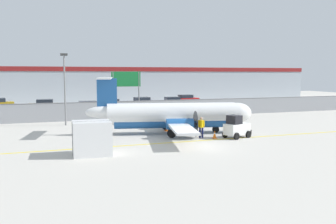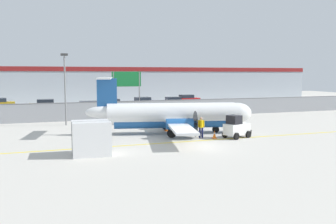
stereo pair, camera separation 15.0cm
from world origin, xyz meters
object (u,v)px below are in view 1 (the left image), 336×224
Objects in this scene: parked_car_6 at (186,99)px; traffic_cone_near_left at (215,134)px; parked_car_5 at (172,102)px; baggage_tug at (237,127)px; parked_car_1 at (44,105)px; commuter_airplane at (175,115)px; traffic_cone_near_right at (166,128)px; cargo_container at (92,138)px; ground_crew_worker at (201,126)px; highway_sign at (126,83)px; parked_car_2 at (89,107)px; apron_light_pole at (65,83)px; parked_car_3 at (111,105)px; parked_car_4 at (141,102)px.

traffic_cone_near_left is at bearing -112.25° from parked_car_6.
baggage_tug is at bearing 82.95° from parked_car_5.
parked_car_1 is 18.72m from parked_car_5.
parked_car_6 is (12.97, 28.35, -0.71)m from commuter_airplane.
cargo_container is at bearing -135.11° from traffic_cone_near_right.
ground_crew_worker and parked_car_6 have the same top height.
parked_car_5 is 0.78× the size of highway_sign.
parked_car_2 is at bearing 128.56° from highway_sign.
cargo_container is 21.81m from highway_sign.
commuter_airplane is 3.74× the size of parked_car_5.
traffic_cone_near_left is 0.09× the size of apron_light_pole.
parked_car_1 is at bearing 159.46° from parked_car_3.
parked_car_4 is (12.05, 30.69, -0.21)m from cargo_container.
parked_car_5 is 0.99× the size of parked_car_6.
parked_car_1 is at bearing 113.95° from traffic_cone_near_left.
traffic_cone_near_right is 11.71m from apron_light_pole.
ground_crew_worker is 27.23m from parked_car_5.
parked_car_5 is 0.59× the size of apron_light_pole.
highway_sign reaches higher than ground_crew_worker.
commuter_airplane is 31.18m from parked_car_6.
traffic_cone_near_left is 0.15× the size of parked_car_6.
parked_car_3 is at bearing 168.81° from parked_car_1.
commuter_airplane is 3.69× the size of parked_car_1.
parked_car_2 is at bearing 91.59° from baggage_tug.
highway_sign reaches higher than parked_car_2.
commuter_airplane is 24.92× the size of traffic_cone_near_left.
parked_car_4 is at bearing -9.02° from parked_car_5.
traffic_cone_near_right is (7.97, 7.94, -0.79)m from cargo_container.
commuter_airplane reaches higher than parked_car_2.
parked_car_6 is at bearing 54.74° from baggage_tug.
apron_light_pole is at bearing -119.75° from ground_crew_worker.
traffic_cone_near_right is 24.87m from parked_car_1.
ground_crew_worker is 4.70m from traffic_cone_near_right.
cargo_container is 3.93× the size of traffic_cone_near_right.
ground_crew_worker is at bearing -71.94° from traffic_cone_near_right.
cargo_container is 0.59× the size of parked_car_5.
cargo_container is at bearing -109.54° from highway_sign.
traffic_cone_near_right is 0.15× the size of parked_car_1.
commuter_airplane reaches higher than traffic_cone_near_left.
traffic_cone_near_right is 17.89m from parked_car_2.
commuter_airplane is at bearing 121.35° from traffic_cone_near_left.
apron_light_pole is at bearing 100.29° from parked_car_1.
parked_car_6 is at bearing 42.33° from apron_light_pole.
parked_car_2 reaches higher than traffic_cone_near_left.
traffic_cone_near_right is 0.09× the size of apron_light_pole.
baggage_tug is at bearing -45.10° from apron_light_pole.
ground_crew_worker is 0.40× the size of parked_car_6.
parked_car_1 and parked_car_3 have the same top height.
apron_light_pole is at bearing -145.46° from highway_sign.
traffic_cone_near_left is (0.92, -0.61, -0.64)m from ground_crew_worker.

